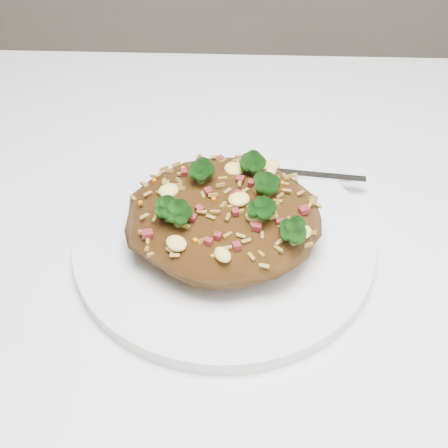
{
  "coord_description": "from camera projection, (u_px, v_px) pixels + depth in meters",
  "views": [
    {
      "loc": [
        0.02,
        -0.31,
        1.14
      ],
      "look_at": [
        0.0,
        0.07,
        0.78
      ],
      "focal_mm": 50.0,
      "sensor_mm": 36.0,
      "label": 1
    }
  ],
  "objects": [
    {
      "name": "fork",
      "position": [
        288.0,
        173.0,
        0.59
      ],
      "size": [
        0.16,
        0.03,
        0.0
      ],
      "rotation": [
        0.0,
        0.0,
        -0.11
      ],
      "color": "silver",
      "rests_on": "plate"
    },
    {
      "name": "fried_rice",
      "position": [
        224.0,
        210.0,
        0.51
      ],
      "size": [
        0.16,
        0.15,
        0.07
      ],
      "color": "brown",
      "rests_on": "plate"
    },
    {
      "name": "dining_table",
      "position": [
        219.0,
        372.0,
        0.56
      ],
      "size": [
        1.2,
        0.8,
        0.75
      ],
      "color": "white",
      "rests_on": "ground"
    },
    {
      "name": "plate",
      "position": [
        224.0,
        242.0,
        0.53
      ],
      "size": [
        0.25,
        0.25,
        0.01
      ],
      "primitive_type": "cylinder",
      "color": "white",
      "rests_on": "dining_table"
    }
  ]
}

